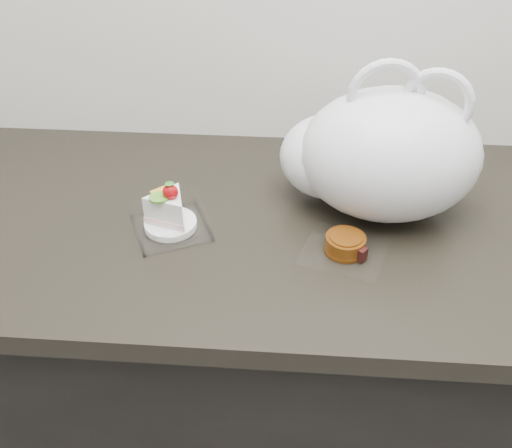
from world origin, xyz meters
TOP-DOWN VIEW (x-y plane):
  - counter at (0.00, 1.69)m, footprint 2.04×0.64m
  - cake_tray at (-0.27, 1.64)m, footprint 0.17×0.17m
  - mooncake_wrap at (0.04, 1.60)m, footprint 0.17×0.16m
  - plastic_bag at (0.09, 1.74)m, footprint 0.37×0.28m

SIDE VIEW (x-z plane):
  - counter at x=0.00m, z-range 0.00..0.90m
  - mooncake_wrap at x=0.04m, z-range 0.90..0.93m
  - cake_tray at x=-0.27m, z-range 0.88..0.98m
  - plastic_bag at x=0.09m, z-range 0.87..1.16m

